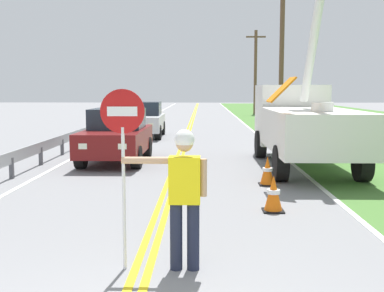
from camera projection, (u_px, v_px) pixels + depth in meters
The scene contains 14 objects.
centerline_yellow_left at pixel (185, 137), 23.53m from camera, with size 0.11×110.00×0.01m, color yellow.
centerline_yellow_right at pixel (188, 137), 23.52m from camera, with size 0.11×110.00×0.01m, color yellow.
edge_line_right at pixel (260, 137), 23.45m from camera, with size 0.12×110.00×0.01m, color silver.
edge_line_left at pixel (113, 137), 23.60m from camera, with size 0.12×110.00×0.01m, color silver.
flagger_worker at pixel (184, 190), 6.15m from camera, with size 1.09×0.25×1.83m.
stop_sign_paddle at pixel (123, 138), 6.09m from camera, with size 0.56×0.04×2.33m.
utility_bucket_truck at pixel (302, 119), 14.58m from camera, with size 2.67×6.81×5.97m.
oncoming_sedan_nearest at pixel (117, 136), 15.42m from camera, with size 1.95×4.12×1.70m.
oncoming_sedan_second at pixel (143, 120), 23.49m from camera, with size 1.96×4.13×1.70m.
utility_pole_mid at pixel (282, 54), 28.39m from camera, with size 1.80×0.28×8.39m.
utility_pole_far at pixel (255, 71), 44.67m from camera, with size 1.80×0.28×7.69m.
traffic_cone_lead at pixel (273, 194), 9.20m from camera, with size 0.40×0.40×0.70m.
traffic_cone_mid at pixel (267, 171), 11.73m from camera, with size 0.40×0.40×0.70m.
guardrail_left_shoulder at pixel (71, 137), 18.23m from camera, with size 0.10×32.00×0.71m.
Camera 1 is at (0.78, -3.40, 2.33)m, focal length 45.19 mm.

